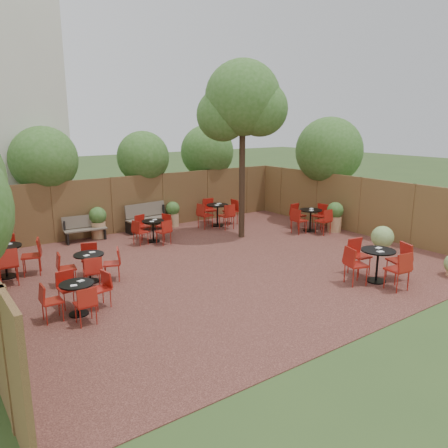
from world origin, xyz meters
TOP-DOWN VIEW (x-y plane):
  - ground at (0.00, 0.00)m, footprint 80.00×80.00m
  - courtyard_paving at (0.00, 0.00)m, footprint 12.00×10.00m
  - fence_back at (0.00, 5.00)m, footprint 12.00×0.08m
  - fence_right at (6.00, 0.00)m, footprint 0.08×10.00m
  - overhang_foliage at (-2.46, 2.17)m, footprint 15.85×10.60m
  - courtyard_tree at (2.32, 1.96)m, footprint 2.63×2.53m
  - park_bench_left at (-2.17, 4.62)m, footprint 1.40×0.59m
  - park_bench_right at (0.10, 4.63)m, footprint 1.66×0.67m
  - bistro_tables at (-0.15, 1.01)m, footprint 11.50×8.86m
  - planters at (-0.46, 3.48)m, footprint 11.74×4.66m
  - low_shrubs at (4.59, -3.28)m, footprint 1.24×3.53m

SIDE VIEW (x-z plane):
  - ground at x=0.00m, z-range 0.00..0.00m
  - courtyard_paving at x=0.00m, z-range 0.00..0.02m
  - low_shrubs at x=4.59m, z-range -0.02..0.72m
  - park_bench_left at x=-2.17m, z-range 0.03..0.87m
  - bistro_tables at x=-0.15m, z-range 0.00..0.95m
  - park_bench_right at x=0.10m, z-range 0.03..1.03m
  - planters at x=-0.46m, z-range 0.04..1.15m
  - fence_back at x=0.00m, z-range 0.00..2.00m
  - fence_right at x=6.00m, z-range 0.00..2.00m
  - overhang_foliage at x=-2.46m, z-range 1.36..4.14m
  - courtyard_tree at x=2.32m, z-range 1.51..7.32m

